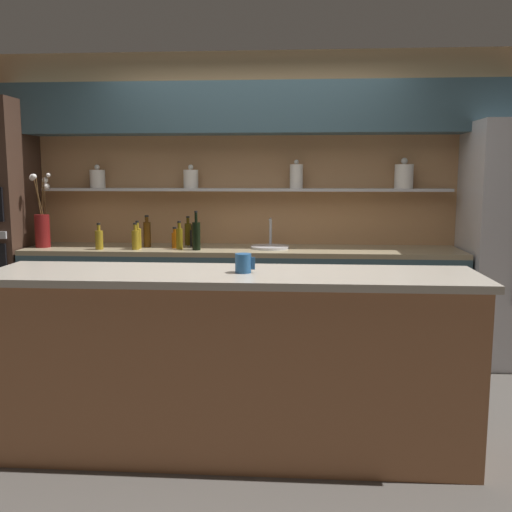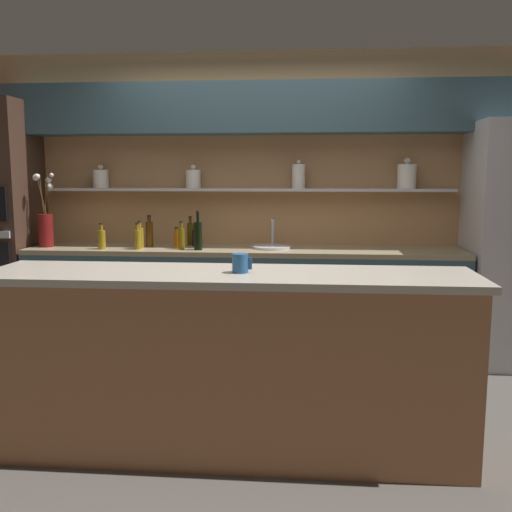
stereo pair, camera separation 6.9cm
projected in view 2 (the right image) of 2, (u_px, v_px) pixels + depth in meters
The scene contains 16 objects.
ground_plane at pixel (241, 411), 3.75m from camera, with size 12.00×12.00×0.00m, color #4C4742.
back_wall_unit at pixel (260, 173), 5.03m from camera, with size 5.20×0.44×2.60m.
back_counter_unit at pixel (243, 301), 4.91m from camera, with size 3.67×0.62×0.92m.
island_counter at pixel (229, 363), 3.14m from camera, with size 2.65×0.61×1.02m.
flower_vase at pixel (46, 223), 4.90m from camera, with size 0.14×0.16×0.63m.
sink_fixture at pixel (272, 246), 4.83m from camera, with size 0.33×0.33×0.25m.
bottle_spirit_0 at pixel (149, 233), 4.91m from camera, with size 0.06×0.06×0.27m.
bottle_oil_1 at pixel (190, 233), 5.04m from camera, with size 0.06×0.06×0.26m.
bottle_oil_2 at pixel (140, 237), 4.82m from camera, with size 0.06×0.06×0.23m.
bottle_oil_3 at pixel (181, 238), 4.77m from camera, with size 0.06×0.06×0.24m.
bottle_sauce_4 at pixel (195, 237), 4.95m from camera, with size 0.06×0.06×0.19m.
bottle_oil_5 at pixel (138, 239), 4.75m from camera, with size 0.06×0.06×0.22m.
bottle_oil_6 at pixel (102, 239), 4.77m from camera, with size 0.07×0.07×0.22m.
bottle_sauce_7 at pixel (177, 239), 4.84m from camera, with size 0.05×0.05×0.18m.
bottle_wine_8 at pixel (198, 235), 4.71m from camera, with size 0.07×0.07×0.32m.
coffee_mug at pixel (240, 263), 3.04m from camera, with size 0.11×0.09×0.10m.
Camera 2 is at (0.41, -3.54, 1.54)m, focal length 40.00 mm.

